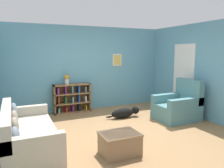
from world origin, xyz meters
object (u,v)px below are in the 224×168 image
(couch, at_px, (26,135))
(coffee_table, at_px, (120,143))
(bookshelf, at_px, (72,98))
(recliner_chair, at_px, (178,107))
(dog, at_px, (125,113))
(vase, at_px, (67,79))

(couch, bearing_deg, coffee_table, -29.91)
(bookshelf, xyz_separation_m, coffee_table, (0.08, -3.08, -0.21))
(recliner_chair, xyz_separation_m, dog, (-1.23, 0.74, -0.22))
(coffee_table, xyz_separation_m, vase, (-0.22, 3.06, 0.82))
(couch, xyz_separation_m, dog, (2.62, 1.04, -0.16))
(vase, bearing_deg, dog, -40.66)
(couch, bearing_deg, dog, 21.71)
(couch, distance_m, bookshelf, 2.63)
(bookshelf, height_order, dog, bookshelf)
(coffee_table, bearing_deg, recliner_chair, 26.45)
(bookshelf, bearing_deg, dog, -44.26)
(coffee_table, height_order, vase, vase)
(coffee_table, height_order, dog, coffee_table)
(bookshelf, bearing_deg, recliner_chair, -38.08)
(dog, bearing_deg, couch, -158.29)
(dog, bearing_deg, vase, 139.34)
(dog, relative_size, vase, 3.43)
(bookshelf, bearing_deg, vase, -171.55)
(couch, xyz_separation_m, vase, (1.28, 2.20, 0.73))
(recliner_chair, bearing_deg, vase, 143.74)
(recliner_chair, relative_size, vase, 3.69)
(couch, xyz_separation_m, coffee_table, (1.50, -0.86, -0.09))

